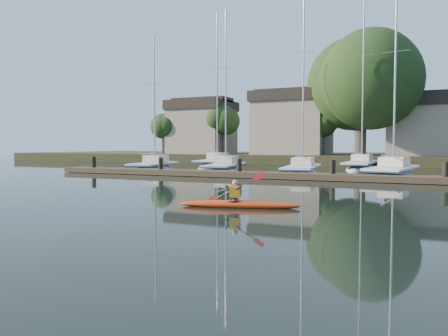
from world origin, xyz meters
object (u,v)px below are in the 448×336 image
at_px(kayak, 238,203).
at_px(sailboat_1, 225,174).
at_px(sailboat_0, 154,173).
at_px(sailboat_6, 361,171).
at_px(dock, 284,175).
at_px(sailboat_2, 302,177).
at_px(sailboat_5, 216,168).
at_px(sailboat_3, 392,180).

bearing_deg(kayak, sailboat_1, 101.48).
height_order(sailboat_0, sailboat_1, sailboat_1).
bearing_deg(sailboat_6, sailboat_1, -136.51).
height_order(dock, sailboat_1, sailboat_1).
height_order(sailboat_2, sailboat_5, sailboat_5).
relative_size(kayak, sailboat_3, 0.29).
xyz_separation_m(sailboat_3, sailboat_5, (-16.62, 8.41, 0.01)).
xyz_separation_m(kayak, sailboat_5, (-12.76, 25.33, -0.36)).
xyz_separation_m(dock, sailboat_5, (-10.51, 12.45, -0.41)).
bearing_deg(sailboat_6, dock, -101.84).
height_order(sailboat_2, sailboat_3, sailboat_2).
bearing_deg(kayak, dock, 85.94).
relative_size(sailboat_1, sailboat_2, 0.94).
height_order(dock, sailboat_2, sailboat_2).
bearing_deg(dock, sailboat_2, 89.30).
height_order(sailboat_3, sailboat_5, sailboat_5).
relative_size(sailboat_1, sailboat_3, 0.99).
bearing_deg(sailboat_2, sailboat_1, 168.21).
relative_size(kayak, sailboat_0, 0.33).
bearing_deg(dock, sailboat_3, 33.48).
distance_m(dock, sailboat_3, 7.34).
distance_m(sailboat_1, sailboat_2, 6.33).
relative_size(sailboat_1, sailboat_5, 0.85).
height_order(kayak, dock, kayak).
bearing_deg(sailboat_2, kayak, -89.20).
relative_size(sailboat_0, sailboat_6, 0.73).
relative_size(sailboat_1, sailboat_6, 0.82).
height_order(sailboat_0, sailboat_2, sailboat_2).
relative_size(sailboat_2, sailboat_6, 0.88).
height_order(sailboat_1, sailboat_2, sailboat_2).
xyz_separation_m(sailboat_2, sailboat_3, (6.06, -0.35, -0.02)).
distance_m(sailboat_3, sailboat_5, 18.63).
xyz_separation_m(sailboat_0, sailboat_3, (18.34, 0.00, -0.01)).
distance_m(sailboat_2, sailboat_6, 9.63).
height_order(sailboat_0, sailboat_3, sailboat_3).
relative_size(kayak, dock, 0.12).
distance_m(sailboat_3, sailboat_6, 10.01).
bearing_deg(sailboat_6, kayak, -90.97).
distance_m(sailboat_1, sailboat_6, 12.62).
relative_size(kayak, sailboat_5, 0.25).
distance_m(sailboat_0, sailboat_6, 17.98).
height_order(dock, sailboat_5, sailboat_5).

